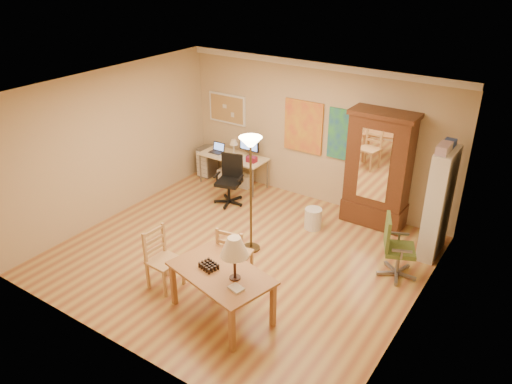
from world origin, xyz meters
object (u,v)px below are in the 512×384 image
Objects in this scene: computer_desk at (235,167)px; office_chair_green at (396,260)px; armoire at (378,177)px; dining_table at (226,266)px; office_chair_black at (230,191)px; bookshelf at (438,204)px.

computer_desk reaches higher than office_chair_green.
office_chair_green is 0.48× the size of armoire.
computer_desk is (-2.36, 3.46, -0.43)m from dining_table.
dining_table is 1.55× the size of office_chair_green.
dining_table is 4.21m from computer_desk.
armoire is (2.63, 0.82, 0.65)m from office_chair_black.
dining_table is 0.74× the size of armoire.
office_chair_black is 3.87m from bookshelf.
bookshelf is (3.80, 0.38, 0.64)m from office_chair_black.
dining_table reaches higher than computer_desk.
dining_table is 2.73m from office_chair_green.
bookshelf is at bearing 59.54° from dining_table.
bookshelf is at bearing 5.71° from office_chair_black.
armoire is 1.16× the size of bookshelf.
office_chair_black is at bearing -174.29° from bookshelf.
bookshelf reaches higher than office_chair_green.
dining_table is at bearing -125.41° from office_chair_green.
computer_desk is 1.48× the size of office_chair_black.
dining_table is 1.08× the size of computer_desk.
armoire is (0.66, 3.55, 0.09)m from dining_table.
office_chair_black is at bearing -62.07° from computer_desk.
office_chair_black is (-1.97, 2.73, -0.56)m from dining_table.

